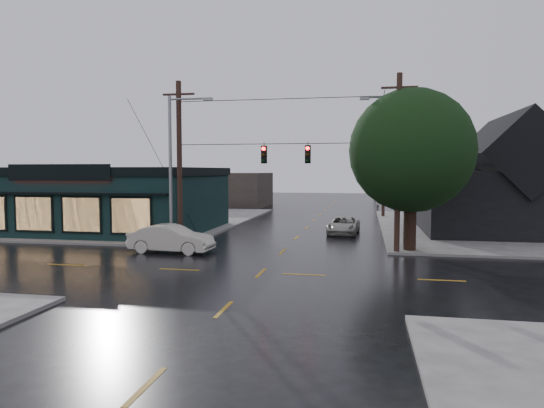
% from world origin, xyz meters
% --- Properties ---
extents(ground_plane, '(160.00, 160.00, 0.00)m').
position_xyz_m(ground_plane, '(0.00, 0.00, 0.00)').
color(ground_plane, black).
extents(sidewalk_nw, '(28.00, 28.00, 0.15)m').
position_xyz_m(sidewalk_nw, '(-20.00, 20.00, 0.07)').
color(sidewalk_nw, '#625F5B').
rests_on(sidewalk_nw, ground).
extents(pizza_shop, '(16.30, 12.34, 4.90)m').
position_xyz_m(pizza_shop, '(-15.00, 12.94, 2.56)').
color(pizza_shop, black).
rests_on(pizza_shop, ground).
extents(ne_building, '(12.60, 11.60, 8.75)m').
position_xyz_m(ne_building, '(15.00, 17.00, 4.47)').
color(ne_building, black).
rests_on(ne_building, ground).
extents(corner_tree, '(7.10, 7.10, 9.28)m').
position_xyz_m(corner_tree, '(7.27, 7.17, 5.85)').
color(corner_tree, black).
rests_on(corner_tree, ground).
extents(utility_pole_nw, '(2.00, 0.32, 10.15)m').
position_xyz_m(utility_pole_nw, '(-6.50, 6.50, 0.00)').
color(utility_pole_nw, black).
rests_on(utility_pole_nw, ground).
extents(utility_pole_ne, '(2.00, 0.32, 10.15)m').
position_xyz_m(utility_pole_ne, '(6.50, 6.50, 0.00)').
color(utility_pole_ne, black).
rests_on(utility_pole_ne, ground).
extents(utility_pole_far_a, '(2.00, 0.32, 9.65)m').
position_xyz_m(utility_pole_far_a, '(6.50, 28.00, 0.00)').
color(utility_pole_far_a, black).
rests_on(utility_pole_far_a, ground).
extents(utility_pole_far_b, '(2.00, 0.32, 9.15)m').
position_xyz_m(utility_pole_far_b, '(6.50, 48.00, 0.00)').
color(utility_pole_far_b, black).
rests_on(utility_pole_far_b, ground).
extents(utility_pole_far_c, '(2.00, 0.32, 9.15)m').
position_xyz_m(utility_pole_far_c, '(6.50, 68.00, 0.00)').
color(utility_pole_far_c, black).
rests_on(utility_pole_far_c, ground).
extents(span_signal_assembly, '(13.00, 0.48, 1.23)m').
position_xyz_m(span_signal_assembly, '(0.10, 6.50, 5.70)').
color(span_signal_assembly, black).
rests_on(span_signal_assembly, ground).
extents(streetlight_nw, '(5.40, 0.30, 9.15)m').
position_xyz_m(streetlight_nw, '(-6.80, 5.80, 0.00)').
color(streetlight_nw, gray).
rests_on(streetlight_nw, ground).
extents(streetlight_ne, '(5.40, 0.30, 9.15)m').
position_xyz_m(streetlight_ne, '(7.00, 7.20, 0.00)').
color(streetlight_ne, gray).
rests_on(streetlight_ne, ground).
extents(bg_building_west, '(12.00, 10.00, 4.40)m').
position_xyz_m(bg_building_west, '(-14.00, 40.00, 2.20)').
color(bg_building_west, '#362F27').
rests_on(bg_building_west, ground).
extents(bg_building_east, '(14.00, 12.00, 5.60)m').
position_xyz_m(bg_building_east, '(16.00, 45.00, 2.80)').
color(bg_building_east, '#26272C').
rests_on(bg_building_east, ground).
extents(sedan_cream, '(4.96, 1.91, 1.61)m').
position_xyz_m(sedan_cream, '(-6.26, 4.46, 0.81)').
color(sedan_cream, beige).
rests_on(sedan_cream, ground).
extents(suv_silver, '(2.45, 4.76, 1.29)m').
position_xyz_m(suv_silver, '(3.15, 14.57, 0.64)').
color(suv_silver, '#B1AEA3').
rests_on(suv_silver, ground).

